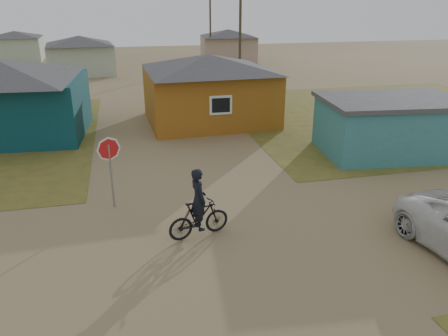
# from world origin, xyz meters

# --- Properties ---
(ground) EXTENTS (120.00, 120.00, 0.00)m
(ground) POSITION_xyz_m (0.00, 0.00, 0.00)
(ground) COLOR #8C7651
(grass_ne) EXTENTS (20.00, 18.00, 0.00)m
(grass_ne) POSITION_xyz_m (14.00, 13.00, 0.01)
(grass_ne) COLOR olive
(grass_ne) RESTS_ON ground
(house_teal) EXTENTS (8.93, 7.08, 4.00)m
(house_teal) POSITION_xyz_m (-8.50, 13.50, 2.05)
(house_teal) COLOR #0B353C
(house_teal) RESTS_ON ground
(house_yellow) EXTENTS (7.72, 6.76, 3.90)m
(house_yellow) POSITION_xyz_m (2.50, 14.00, 2.00)
(house_yellow) COLOR #995B17
(house_yellow) RESTS_ON ground
(shed_turquoise) EXTENTS (6.71, 4.93, 2.60)m
(shed_turquoise) POSITION_xyz_m (9.50, 6.50, 1.31)
(shed_turquoise) COLOR teal
(shed_turquoise) RESTS_ON ground
(house_pale_west) EXTENTS (7.04, 6.15, 3.60)m
(house_pale_west) POSITION_xyz_m (-6.00, 34.00, 1.86)
(house_pale_west) COLOR #AAB99F
(house_pale_west) RESTS_ON ground
(house_beige_east) EXTENTS (6.95, 6.05, 3.60)m
(house_beige_east) POSITION_xyz_m (10.00, 40.00, 1.86)
(house_beige_east) COLOR tan
(house_beige_east) RESTS_ON ground
(house_pale_north) EXTENTS (6.28, 5.81, 3.40)m
(house_pale_north) POSITION_xyz_m (-14.00, 46.00, 1.75)
(house_pale_north) COLOR #AAB99F
(house_pale_north) RESTS_ON ground
(utility_pole_near) EXTENTS (1.40, 0.20, 8.00)m
(utility_pole_near) POSITION_xyz_m (6.50, 22.00, 4.14)
(utility_pole_near) COLOR #433928
(utility_pole_near) RESTS_ON ground
(utility_pole_far) EXTENTS (1.40, 0.20, 8.00)m
(utility_pole_far) POSITION_xyz_m (7.50, 38.00, 4.14)
(utility_pole_far) COLOR #433928
(utility_pole_far) RESTS_ON ground
(stop_sign) EXTENTS (0.83, 0.07, 2.54)m
(stop_sign) POSITION_xyz_m (-3.02, 3.50, 1.86)
(stop_sign) COLOR gray
(stop_sign) RESTS_ON ground
(cyclist) EXTENTS (2.02, 0.99, 2.19)m
(cyclist) POSITION_xyz_m (-0.49, 0.85, 0.80)
(cyclist) COLOR black
(cyclist) RESTS_ON ground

